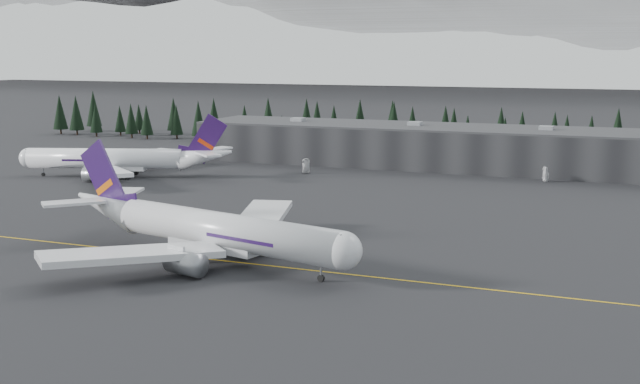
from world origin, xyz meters
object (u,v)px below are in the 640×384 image
at_px(gse_vehicle_a, 306,172).
at_px(jet_main, 203,228).
at_px(terminal, 446,147).
at_px(gse_vehicle_b, 546,179).
at_px(jet_parked, 124,159).

bearing_deg(gse_vehicle_a, jet_main, -97.22).
distance_m(terminal, gse_vehicle_b, 38.13).
bearing_deg(jet_main, gse_vehicle_b, 80.33).
xyz_separation_m(jet_parked, gse_vehicle_b, (113.02, 35.91, -4.43)).
bearing_deg(jet_parked, gse_vehicle_b, 178.84).
relative_size(terminal, gse_vehicle_a, 35.05).
distance_m(jet_main, jet_parked, 98.47).
height_order(jet_parked, gse_vehicle_a, jet_parked).
xyz_separation_m(terminal, jet_main, (-13.08, -126.74, -0.89)).
height_order(jet_main, jet_parked, jet_main).
height_order(terminal, gse_vehicle_b, terminal).
xyz_separation_m(terminal, gse_vehicle_b, (32.57, -19.02, -5.58)).
relative_size(gse_vehicle_a, gse_vehicle_b, 1.08).
height_order(jet_parked, gse_vehicle_b, jet_parked).
bearing_deg(jet_main, jet_parked, 146.47).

